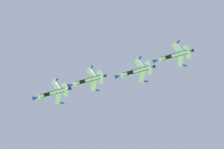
# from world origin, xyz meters

# --- Properties ---
(fighter_jet_lead) EXTENTS (13.94, 10.69, 7.00)m
(fighter_jet_lead) POSITION_xyz_m (9.48, 105.33, 143.03)
(fighter_jet_lead) COLOR white
(fighter_jet_left_wing) EXTENTS (13.94, 10.74, 6.87)m
(fighter_jet_left_wing) POSITION_xyz_m (21.53, 98.03, 146.43)
(fighter_jet_left_wing) COLOR white
(fighter_jet_right_wing) EXTENTS (13.94, 10.62, 7.18)m
(fighter_jet_right_wing) POSITION_xyz_m (37.72, 87.60, 144.47)
(fighter_jet_right_wing) COLOR white
(fighter_jet_left_outer) EXTENTS (13.94, 10.75, 6.84)m
(fighter_jet_left_outer) POSITION_xyz_m (50.24, 78.76, 147.76)
(fighter_jet_left_outer) COLOR white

